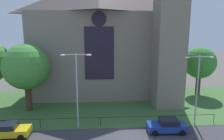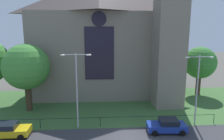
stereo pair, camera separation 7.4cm
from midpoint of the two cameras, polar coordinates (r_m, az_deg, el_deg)
The scene contains 10 objects.
ground at distance 31.58m, azimuth 1.81°, elevation -9.48°, with size 160.00×160.00×0.00m, color #56544C.
grass_verge at distance 29.72m, azimuth 2.19°, elevation -10.79°, with size 120.00×20.00×0.01m, color #3D6633.
church_building at distance 35.88m, azimuth -2.51°, elevation 9.68°, with size 23.20×16.20×26.00m.
iron_railing at distance 24.13m, azimuth -3.42°, elevation -13.58°, with size 27.56×0.07×1.13m.
tree_right_far at distance 38.01m, azimuth 23.51°, elevation 1.84°, with size 5.47×5.47×8.43m.
tree_left_near at distance 29.78m, azimuth -23.16°, elevation 0.76°, with size 6.24×6.24×9.36m.
streetlamp_near at distance 22.70m, azimuth -10.04°, elevation -3.23°, with size 3.37×0.26×8.67m.
streetlamp_far at distance 25.31m, azimuth 23.04°, elevation -2.94°, with size 3.37×0.26×8.32m.
parked_car_yellow at distance 24.59m, azimuth -27.27°, elevation -14.89°, with size 4.22×2.05×1.51m.
parked_car_blue at distance 23.77m, azimuth 15.23°, elevation -14.93°, with size 4.28×2.20×1.51m.
Camera 1 is at (-2.98, -19.52, 10.83)m, focal length 32.31 mm.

